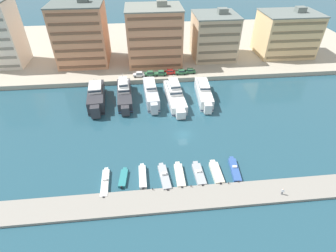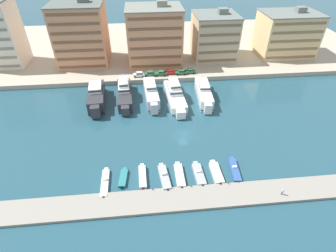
% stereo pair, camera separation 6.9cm
% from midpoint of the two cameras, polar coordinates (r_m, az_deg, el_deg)
% --- Properties ---
extents(ground_plane, '(400.00, 400.00, 0.00)m').
position_cam_midpoint_polar(ground_plane, '(70.99, 3.36, -1.96)').
color(ground_plane, '#234C5B').
extents(quay_promenade, '(180.00, 70.00, 1.63)m').
position_cam_midpoint_polar(quay_promenade, '(127.56, -1.10, 17.08)').
color(quay_promenade, '#ADA38E').
rests_on(quay_promenade, ground).
extents(pier_dock, '(120.00, 5.89, 0.63)m').
position_cam_midpoint_polar(pier_dock, '(56.38, 6.59, -15.23)').
color(pier_dock, gray).
rests_on(pier_dock, ground).
extents(yacht_charcoal_far_left, '(6.05, 18.42, 7.54)m').
position_cam_midpoint_polar(yacht_charcoal_far_left, '(85.80, -15.30, 6.22)').
color(yacht_charcoal_far_left, '#333338').
rests_on(yacht_charcoal_far_left, ground).
extents(yacht_charcoal_left, '(5.34, 19.69, 8.02)m').
position_cam_midpoint_polar(yacht_charcoal_left, '(85.92, -9.43, 7.02)').
color(yacht_charcoal_left, '#333338').
rests_on(yacht_charcoal_left, ground).
extents(yacht_silver_mid_left, '(4.78, 18.99, 7.26)m').
position_cam_midpoint_polar(yacht_silver_mid_left, '(85.01, -3.68, 7.16)').
color(yacht_silver_mid_left, silver).
rests_on(yacht_silver_mid_left, ground).
extents(yacht_white_center_left, '(5.85, 20.98, 7.90)m').
position_cam_midpoint_polar(yacht_white_center_left, '(84.21, 1.52, 6.81)').
color(yacht_white_center_left, white).
rests_on(yacht_white_center_left, ground).
extents(yacht_white_center, '(5.01, 19.05, 6.93)m').
position_cam_midpoint_polar(yacht_white_center, '(86.09, 7.81, 7.16)').
color(yacht_white_center, white).
rests_on(yacht_white_center, ground).
extents(motorboat_white_far_left, '(1.65, 8.52, 1.28)m').
position_cam_midpoint_polar(motorboat_white_far_left, '(60.01, -13.50, -11.90)').
color(motorboat_white_far_left, white).
rests_on(motorboat_white_far_left, ground).
extents(motorboat_teal_left, '(2.08, 5.91, 0.80)m').
position_cam_midpoint_polar(motorboat_teal_left, '(60.19, -9.68, -11.09)').
color(motorboat_teal_left, teal).
rests_on(motorboat_teal_left, ground).
extents(motorboat_white_mid_left, '(1.68, 7.38, 0.98)m').
position_cam_midpoint_polar(motorboat_white_mid_left, '(59.70, -5.53, -10.92)').
color(motorboat_white_mid_left, white).
rests_on(motorboat_white_mid_left, ground).
extents(motorboat_grey_center_left, '(2.59, 8.11, 1.48)m').
position_cam_midpoint_polar(motorboat_grey_center_left, '(59.38, -0.80, -11.03)').
color(motorboat_grey_center_left, '#9EA3A8').
rests_on(motorboat_grey_center_left, ground).
extents(motorboat_cream_center, '(1.87, 7.71, 0.91)m').
position_cam_midpoint_polar(motorboat_cream_center, '(59.83, 2.54, -10.64)').
color(motorboat_cream_center, beige).
rests_on(motorboat_cream_center, ground).
extents(motorboat_grey_center_right, '(2.27, 7.43, 1.30)m').
position_cam_midpoint_polar(motorboat_grey_center_right, '(60.43, 6.72, -10.33)').
color(motorboat_grey_center_right, '#9EA3A8').
rests_on(motorboat_grey_center_right, ground).
extents(motorboat_cream_mid_right, '(2.16, 7.34, 0.95)m').
position_cam_midpoint_polar(motorboat_cream_mid_right, '(61.26, 10.47, -9.95)').
color(motorboat_cream_mid_right, beige).
rests_on(motorboat_cream_mid_right, ground).
extents(motorboat_blue_right, '(2.37, 7.99, 1.19)m').
position_cam_midpoint_polar(motorboat_blue_right, '(62.87, 14.31, -9.19)').
color(motorboat_blue_right, '#33569E').
rests_on(motorboat_blue_right, ground).
extents(car_white_far_left, '(4.18, 2.09, 1.80)m').
position_cam_midpoint_polar(car_white_far_left, '(96.66, -6.28, 11.14)').
color(car_white_far_left, white).
rests_on(car_white_far_left, quay_promenade).
extents(car_green_left, '(4.20, 2.12, 1.80)m').
position_cam_midpoint_polar(car_green_left, '(96.93, -3.95, 11.36)').
color(car_green_left, '#2D6642').
rests_on(car_green_left, quay_promenade).
extents(car_green_mid_left, '(4.19, 2.10, 1.80)m').
position_cam_midpoint_polar(car_green_mid_left, '(97.05, -1.53, 11.47)').
color(car_green_mid_left, '#2D6642').
rests_on(car_green_mid_left, quay_promenade).
extents(car_red_center_left, '(4.17, 2.06, 1.80)m').
position_cam_midpoint_polar(car_red_center_left, '(97.98, 0.44, 11.75)').
color(car_red_center_left, red).
rests_on(car_red_center_left, quay_promenade).
extents(car_green_center, '(4.11, 1.94, 1.80)m').
position_cam_midpoint_polar(car_green_center, '(97.98, 2.90, 11.70)').
color(car_green_center, '#2D6642').
rests_on(car_green_center, quay_promenade).
extents(car_green_center_right, '(4.13, 1.99, 1.80)m').
position_cam_midpoint_polar(car_green_center_right, '(98.96, 4.84, 11.88)').
color(car_green_center_right, '#2D6642').
rests_on(car_green_center_right, quay_promenade).
extents(apartment_block_left, '(18.88, 17.59, 24.09)m').
position_cam_midpoint_polar(apartment_block_left, '(110.02, -18.29, 18.56)').
color(apartment_block_left, tan).
rests_on(apartment_block_left, quay_promenade).
extents(apartment_block_mid_left, '(20.47, 15.78, 22.79)m').
position_cam_midpoint_polar(apartment_block_mid_left, '(104.96, -2.95, 19.04)').
color(apartment_block_mid_left, tan).
rests_on(apartment_block_mid_left, quay_promenade).
extents(apartment_block_center_left, '(16.71, 16.43, 18.90)m').
position_cam_midpoint_polar(apartment_block_center_left, '(112.19, 10.00, 18.73)').
color(apartment_block_center_left, '#C6AD89').
rests_on(apartment_block_center_left, quay_promenade).
extents(apartment_block_center, '(22.28, 16.25, 18.68)m').
position_cam_midpoint_polar(apartment_block_center, '(123.63, 24.38, 17.82)').
color(apartment_block_center, '#E0BC84').
rests_on(apartment_block_center, quay_promenade).
extents(pedestrian_near_edge, '(0.57, 0.44, 1.68)m').
position_cam_midpoint_polar(pedestrian_near_edge, '(60.16, 23.72, -12.89)').
color(pedestrian_near_edge, '#4C515B').
rests_on(pedestrian_near_edge, pier_dock).
extents(bollard_west, '(0.20, 0.20, 0.61)m').
position_cam_midpoint_polar(bollard_west, '(56.71, -3.36, -13.49)').
color(bollard_west, '#2D2D33').
rests_on(bollard_west, pier_dock).
extents(bollard_west_mid, '(0.20, 0.20, 0.61)m').
position_cam_midpoint_polar(bollard_west_mid, '(57.35, 5.04, -12.83)').
color(bollard_west_mid, '#2D2D33').
rests_on(bollard_west_mid, pier_dock).
extents(bollard_east_mid, '(0.20, 0.20, 0.61)m').
position_cam_midpoint_polar(bollard_east_mid, '(59.12, 13.04, -11.95)').
color(bollard_east_mid, '#2D2D33').
rests_on(bollard_east_mid, pier_dock).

